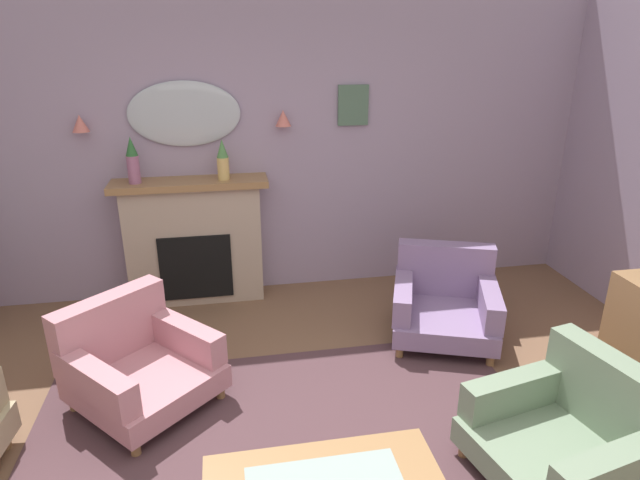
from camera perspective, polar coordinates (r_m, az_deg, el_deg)
The scene contains 12 objects.
wall_back at distance 5.06m, azimuth -6.95°, elevation 10.35°, with size 7.24×0.10×2.89m, color #9E8CA8.
patterned_rug at distance 3.39m, azimuth -2.65°, elevation -22.94°, with size 3.20×2.40×0.01m, color #4C3338.
fireplace at distance 5.07m, azimuth -13.05°, elevation -0.28°, with size 1.36×0.36×1.16m.
mantel_vase_right at distance 4.88m, azimuth -19.14°, elevation 7.90°, with size 0.10×0.10×0.40m.
mantel_vase_left at distance 4.82m, azimuth -10.21°, elevation 8.32°, with size 0.10×0.10×0.35m.
wall_mirror at distance 4.94m, azimuth -14.09°, elevation 12.76°, with size 0.96×0.06×0.56m, color #B2BCC6.
wall_sconce_left at distance 5.02m, azimuth -23.96°, elevation 11.16°, with size 0.14×0.14×0.14m, color #D17066.
wall_sconce_right at distance 4.92m, azimuth -3.91°, elevation 12.69°, with size 0.14×0.14×0.14m, color #D17066.
framed_picture at distance 5.08m, azimuth 3.51°, elevation 13.99°, with size 0.28×0.03×0.36m, color #4C6B56.
armchair_near_fireplace at distance 3.45m, azimuth 24.96°, elevation -17.87°, with size 0.97×0.96×0.71m.
armchair_beside_couch at distance 3.91m, azimuth -18.86°, elevation -11.97°, with size 1.14×1.14×0.71m.
armchair_by_coffee_table at distance 4.59m, azimuth 12.98°, elevation -6.20°, with size 1.03×1.04×0.71m.
Camera 1 is at (-0.30, -2.23, 2.35)m, focal length 30.37 mm.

